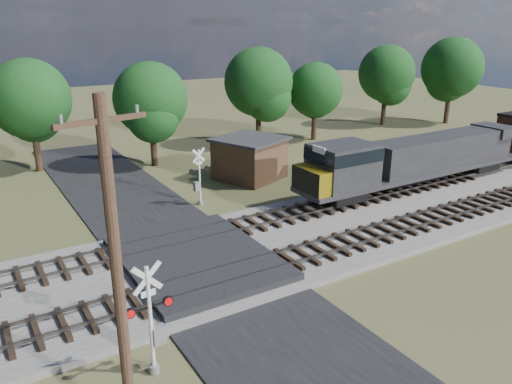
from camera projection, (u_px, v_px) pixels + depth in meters
ground at (201, 269)px, 25.13m from camera, size 160.00×160.00×0.00m
ballast_bed at (346, 224)px, 30.42m from camera, size 140.00×10.00×0.30m
road at (201, 269)px, 25.11m from camera, size 7.00×60.00×0.08m
crossing_panel at (196, 260)px, 25.43m from camera, size 7.00×9.00×0.62m
track_near at (274, 263)px, 24.92m from camera, size 140.00×2.60×0.33m
track_far at (227, 229)px, 28.96m from camera, size 140.00×2.60×0.33m
crossing_signal_near at (154, 328)px, 17.22m from camera, size 1.74×0.38×4.33m
crossing_signal_far at (199, 182)px, 33.52m from camera, size 1.59×0.40×3.97m
utility_pole at (117, 270)px, 13.61m from camera, size 2.46×0.73×10.21m
equipment_shed at (250, 158)px, 39.31m from camera, size 6.22×6.22×3.28m
treeline at (138, 90)px, 42.63m from camera, size 77.92×10.76×10.89m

